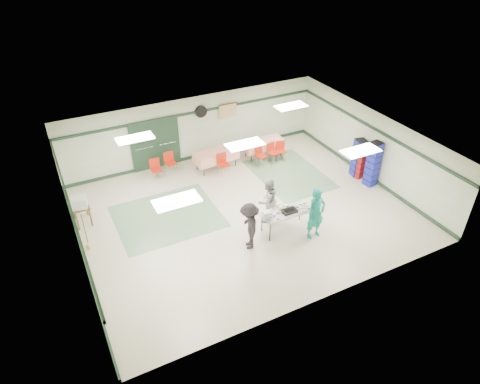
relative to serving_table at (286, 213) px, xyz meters
name	(u,v)px	position (x,y,z in m)	size (l,w,h in m)	color
floor	(244,212)	(-0.76, 1.48, -0.71)	(11.00, 11.00, 0.00)	#BCB297
ceiling	(245,144)	(-0.76, 1.48, 1.99)	(11.00, 11.00, 0.00)	silver
wall_back	(195,128)	(-0.76, 5.98, 0.64)	(11.00, 11.00, 0.00)	beige
wall_front	(325,263)	(-0.76, -3.02, 0.64)	(11.00, 11.00, 0.00)	beige
wall_left	(74,226)	(-6.26, 1.48, 0.64)	(9.00, 9.00, 0.00)	beige
wall_right	(372,145)	(4.74, 1.48, 0.64)	(9.00, 9.00, 0.00)	beige
trim_back	(194,113)	(-0.76, 5.95, 1.34)	(11.00, 0.06, 0.10)	#1B3222
baseboard_back	(197,156)	(-0.76, 5.95, -0.65)	(11.00, 0.06, 0.12)	#1B3222
trim_left	(70,206)	(-6.23, 1.48, 1.34)	(9.00, 0.06, 0.10)	#1B3222
baseboard_left	(84,259)	(-6.23, 1.48, -0.65)	(9.00, 0.06, 0.12)	#1B3222
trim_right	(375,129)	(4.71, 1.48, 1.34)	(9.00, 0.06, 0.10)	#1B3222
baseboard_right	(366,174)	(4.71, 1.48, -0.65)	(9.00, 0.06, 0.12)	#1B3222
green_patch_a	(167,216)	(-3.26, 2.48, -0.71)	(3.50, 3.00, 0.01)	gray
green_patch_b	(289,174)	(2.04, 2.98, -0.71)	(2.50, 3.50, 0.01)	gray
double_door_left	(144,147)	(-2.96, 5.92, 0.34)	(0.90, 0.06, 2.10)	#959895
double_door_right	(167,142)	(-2.01, 5.92, 0.34)	(0.90, 0.06, 2.10)	#959895
door_frame	(155,144)	(-2.49, 5.90, 0.34)	(2.00, 0.03, 2.15)	#1B3222
wall_fan	(201,112)	(-0.46, 5.92, 1.34)	(0.50, 0.50, 0.10)	black
scroll_banner	(228,111)	(0.74, 5.92, 1.14)	(0.80, 0.02, 0.60)	tan
serving_table	(286,213)	(0.00, 0.00, 0.00)	(1.71, 0.73, 0.76)	#B3B3AE
sheet_tray_right	(302,208)	(0.54, -0.11, 0.06)	(0.57, 0.43, 0.02)	silver
sheet_tray_mid	(282,209)	(-0.05, 0.18, 0.06)	(0.58, 0.44, 0.02)	silver
sheet_tray_left	(275,218)	(-0.53, -0.16, 0.06)	(0.56, 0.43, 0.02)	silver
baking_pan	(289,211)	(0.07, -0.07, 0.09)	(0.48, 0.30, 0.08)	black
foam_box_stack	(266,215)	(-0.77, -0.01, 0.17)	(0.22, 0.20, 0.25)	white
volunteer_teal	(316,214)	(0.67, -0.67, 0.18)	(0.65, 0.43, 1.78)	#127F77
volunteer_grey	(267,200)	(-0.29, 0.74, 0.11)	(0.80, 0.62, 1.64)	gray
volunteer_dark	(249,226)	(-1.46, -0.20, 0.10)	(1.04, 0.60, 1.62)	black
dining_table_a	(263,144)	(1.85, 4.77, -0.14)	(1.71, 0.83, 0.77)	red
dining_table_b	(216,155)	(-0.35, 4.77, -0.14)	(1.86, 0.98, 0.77)	red
chair_a	(272,150)	(1.95, 4.20, -0.19)	(0.49, 0.49, 0.85)	red
chair_b	(260,154)	(1.37, 4.20, -0.22)	(0.45, 0.45, 0.81)	red
chair_c	(281,149)	(2.36, 4.20, -0.21)	(0.46, 0.46, 0.82)	red
chair_d	(222,162)	(-0.33, 4.21, -0.17)	(0.42, 0.42, 0.89)	red
chair_loose_a	(170,160)	(-2.16, 5.26, -0.16)	(0.44, 0.44, 0.90)	red
chair_loose_b	(155,167)	(-2.82, 5.05, -0.19)	(0.42, 0.42, 0.86)	red
crate_stack_blue_a	(373,164)	(4.39, 0.91, 0.20)	(0.40, 0.40, 1.81)	#1B25A5
crate_stack_red	(361,161)	(4.39, 1.57, -0.01)	(0.36, 0.36, 1.41)	maroon
crate_stack_blue_b	(358,158)	(4.39, 1.73, 0.07)	(0.40, 0.40, 1.56)	#1B25A5
printer_table	(80,207)	(-5.91, 3.46, -0.08)	(0.57, 0.86, 0.74)	brown
office_printer	(79,202)	(-5.91, 3.28, 0.22)	(0.47, 0.41, 0.37)	beige
broom	(85,229)	(-5.99, 2.08, -0.02)	(0.03, 0.03, 1.33)	brown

